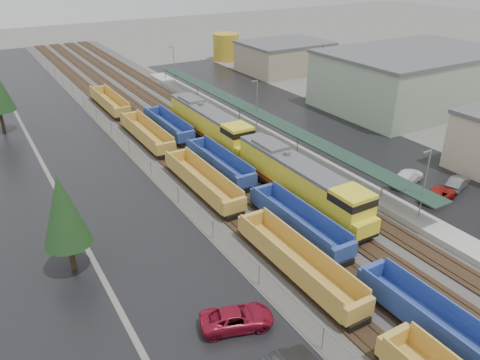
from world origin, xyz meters
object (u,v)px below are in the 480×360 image
object	(u,v)px
locomotive_lead	(302,181)
well_string_blue	(298,223)
locomotive_trail	(211,124)
parked_car_east_c	(407,177)
parked_car_west_c	(237,318)
well_string_yellow	(243,216)
storage_tank	(226,47)
parked_car_east_b	(439,194)
parked_car_east_e	(458,183)

from	to	relation	value
locomotive_lead	well_string_blue	distance (m)	6.36
locomotive_trail	parked_car_east_c	xyz separation A→B (m)	(13.57, -23.68, -1.74)
parked_car_west_c	well_string_yellow	bearing A→B (deg)	-15.34
locomotive_lead	well_string_blue	size ratio (longest dim) A/B	0.28
locomotive_trail	well_string_blue	distance (m)	26.09
parked_car_west_c	storage_tank	bearing A→B (deg)	-11.26
well_string_yellow	parked_car_east_b	size ratio (longest dim) A/B	20.80
locomotive_lead	well_string_blue	xyz separation A→B (m)	(-4.00, -4.75, -1.36)
well_string_blue	storage_tank	world-z (taller)	storage_tank
parked_car_west_c	parked_car_east_b	world-z (taller)	parked_car_west_c
storage_tank	parked_car_east_c	size ratio (longest dim) A/B	1.14
locomotive_trail	well_string_blue	world-z (taller)	locomotive_trail
locomotive_trail	well_string_yellow	world-z (taller)	locomotive_trail
well_string_blue	parked_car_east_b	size ratio (longest dim) A/B	15.52
storage_tank	parked_car_east_b	size ratio (longest dim) A/B	1.27
well_string_blue	parked_car_west_c	bearing A→B (deg)	-145.80
well_string_blue	parked_car_east_c	world-z (taller)	well_string_blue
parked_car_east_b	well_string_blue	bearing A→B (deg)	72.83
storage_tank	parked_car_east_c	xyz separation A→B (m)	(-15.09, -70.27, -2.36)
parked_car_east_b	locomotive_trail	bearing A→B (deg)	16.30
locomotive_lead	well_string_yellow	distance (m)	8.18
storage_tank	parked_car_east_b	xyz separation A→B (m)	(-15.32, -74.83, -2.48)
parked_car_east_e	locomotive_lead	bearing A→B (deg)	51.95
parked_car_east_c	storage_tank	bearing A→B (deg)	-30.20
locomotive_trail	well_string_yellow	size ratio (longest dim) A/B	0.21
well_string_blue	parked_car_east_e	distance (m)	21.59
parked_car_east_c	parked_car_east_e	bearing A→B (deg)	-152.49
storage_tank	well_string_blue	bearing A→B (deg)	-114.30
parked_car_east_b	storage_tank	bearing A→B (deg)	-20.54
locomotive_trail	parked_car_east_e	world-z (taller)	locomotive_trail
locomotive_trail	storage_tank	bearing A→B (deg)	58.41
storage_tank	parked_car_east_c	distance (m)	71.91
well_string_blue	parked_car_west_c	xyz separation A→B (m)	(-11.40, -7.75, -0.44)
locomotive_trail	well_string_blue	size ratio (longest dim) A/B	0.28
locomotive_lead	storage_tank	distance (m)	73.41
well_string_yellow	parked_car_east_b	bearing A→B (deg)	-16.19
locomotive_lead	parked_car_east_c	size ratio (longest dim) A/B	3.82
well_string_yellow	parked_car_east_c	bearing A→B (deg)	-4.33
locomotive_trail	parked_car_east_e	size ratio (longest dim) A/B	4.96
parked_car_west_c	parked_car_east_e	distance (m)	33.45
parked_car_east_b	parked_car_east_e	size ratio (longest dim) A/B	1.16
locomotive_lead	parked_car_west_c	world-z (taller)	locomotive_lead
well_string_yellow	well_string_blue	distance (m)	5.45
well_string_blue	storage_tank	size ratio (longest dim) A/B	12.18
storage_tank	parked_car_east_e	world-z (taller)	storage_tank
locomotive_lead	parked_car_east_c	xyz separation A→B (m)	(13.57, -2.68, -1.74)
parked_car_east_c	locomotive_trail	bearing A→B (deg)	11.73
locomotive_lead	storage_tank	size ratio (longest dim) A/B	3.36
parked_car_east_b	locomotive_lead	bearing A→B (deg)	52.51
well_string_yellow	parked_car_east_e	world-z (taller)	well_string_yellow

